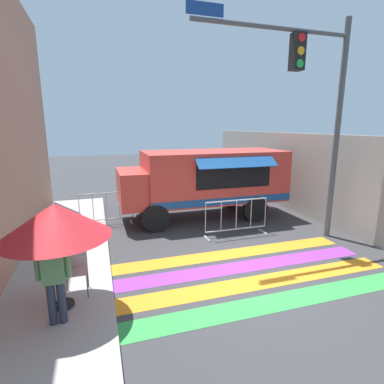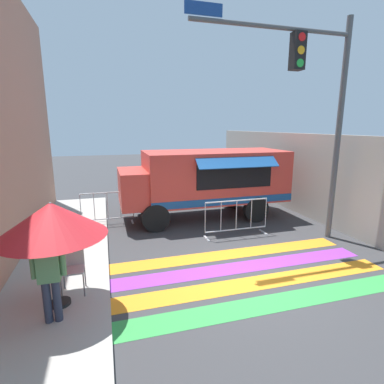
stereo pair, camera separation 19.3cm
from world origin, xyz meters
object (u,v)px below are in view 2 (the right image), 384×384
patio_umbrella (52,220)px  barricade_front (236,218)px  traffic_signal_pole (315,93)px  folding_chair (73,264)px  vendor_person (49,272)px  barricade_side (108,209)px  food_truck (203,178)px

patio_umbrella → barricade_front: size_ratio=0.95×
traffic_signal_pole → folding_chair: size_ratio=6.59×
vendor_person → barricade_side: vendor_person is taller
barricade_side → food_truck: bearing=-2.4°
food_truck → barricade_side: (-3.33, 0.14, -0.91)m
traffic_signal_pole → folding_chair: 7.20m
barricade_front → vendor_person: bearing=-146.8°
patio_umbrella → vendor_person: size_ratio=1.23×
folding_chair → vendor_person: bearing=-100.5°
patio_umbrella → vendor_person: 0.87m
vendor_person → barricade_front: size_ratio=0.77×
food_truck → vendor_person: bearing=-129.9°
barricade_front → barricade_side: size_ratio=1.17×
traffic_signal_pole → vendor_person: traffic_signal_pole is taller
food_truck → barricade_front: bearing=-79.4°
folding_chair → barricade_front: 4.92m
patio_umbrella → traffic_signal_pole: bearing=15.0°
vendor_person → barricade_front: (4.68, 3.06, -0.44)m
patio_umbrella → barricade_front: 5.44m
vendor_person → barricade_side: size_ratio=0.90×
barricade_side → vendor_person: bearing=-100.4°
barricade_front → barricade_side: same height
folding_chair → barricade_front: (4.43, 2.14, -0.12)m
vendor_person → folding_chair: bearing=72.6°
traffic_signal_pole → barricade_side: 7.23m
food_truck → folding_chair: size_ratio=6.34×
folding_chair → barricade_side: barricade_side is taller
traffic_signal_pole → patio_umbrella: traffic_signal_pole is taller
patio_umbrella → barricade_side: bearing=79.0°
folding_chair → vendor_person: size_ratio=0.59×
traffic_signal_pole → barricade_side: traffic_signal_pole is taller
patio_umbrella → barricade_front: (4.64, 2.58, -1.17)m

